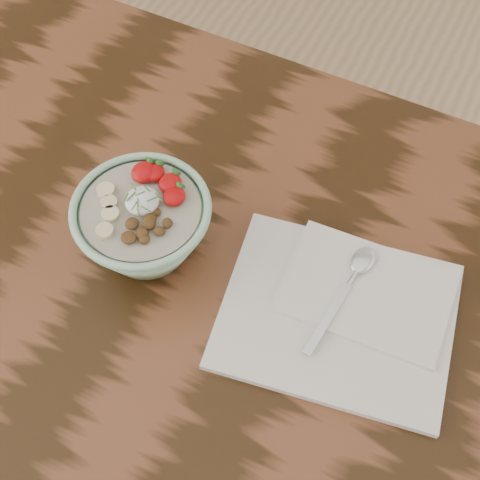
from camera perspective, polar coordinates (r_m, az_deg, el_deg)
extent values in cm
cube|color=black|center=(92.16, -8.89, -2.87)|extent=(160.00, 90.00, 4.00)
cylinder|color=#9ACFA9|center=(91.05, -7.78, -0.60)|extent=(7.80, 7.80, 1.11)
torus|color=#9ACFA9|center=(83.49, -8.50, 2.65)|extent=(17.73, 17.73, 1.02)
cylinder|color=#BFB69E|center=(83.94, -8.45, 2.44)|extent=(15.04, 15.04, 0.93)
ellipsoid|color=white|center=(83.25, -8.36, 3.33)|extent=(4.29, 4.29, 2.36)
ellipsoid|color=#B3080A|center=(84.48, -5.99, 4.86)|extent=(2.87, 3.16, 1.58)
cone|color=#286623|center=(84.88, -5.58, 5.61)|extent=(1.40, 1.03, 1.52)
ellipsoid|color=#B3080A|center=(83.25, -5.63, 3.74)|extent=(2.77, 3.04, 1.52)
cone|color=#286623|center=(83.61, -5.23, 4.48)|extent=(1.40, 1.03, 1.52)
ellipsoid|color=#B3080A|center=(85.85, -8.21, 5.76)|extent=(3.13, 3.45, 1.72)
cone|color=#286623|center=(86.30, -7.75, 6.55)|extent=(1.40, 1.03, 1.52)
ellipsoid|color=#B3080A|center=(85.77, -7.34, 5.70)|extent=(2.61, 2.87, 1.44)
cone|color=#286623|center=(86.12, -6.96, 6.38)|extent=(1.40, 1.03, 1.52)
cylinder|color=beige|center=(82.04, -11.48, 0.76)|extent=(2.16, 2.16, 0.70)
cylinder|color=beige|center=(85.49, -11.39, 4.17)|extent=(2.27, 2.27, 0.70)
cylinder|color=beige|center=(83.28, -11.00, 2.17)|extent=(2.24, 2.24, 0.70)
cylinder|color=beige|center=(84.29, -11.11, 3.13)|extent=(2.05, 2.05, 0.70)
ellipsoid|color=brown|center=(81.32, -8.37, 0.83)|extent=(1.49, 1.47, 0.70)
ellipsoid|color=brown|center=(81.50, -7.77, 1.34)|extent=(1.99, 1.97, 1.11)
ellipsoid|color=brown|center=(80.50, -8.16, 0.08)|extent=(1.75, 1.77, 0.79)
ellipsoid|color=brown|center=(81.78, -9.22, 1.40)|extent=(1.99, 2.08, 1.01)
ellipsoid|color=brown|center=(80.72, -9.50, 0.21)|extent=(2.25, 2.17, 0.94)
ellipsoid|color=brown|center=(80.87, -6.90, 0.75)|extent=(1.66, 1.62, 0.80)
ellipsoid|color=brown|center=(81.86, -7.71, 1.79)|extent=(1.74, 1.72, 1.03)
ellipsoid|color=brown|center=(82.54, -7.17, 2.37)|extent=(1.66, 1.66, 0.74)
ellipsoid|color=brown|center=(81.42, -6.23, 1.47)|extent=(1.87, 1.88, 0.95)
ellipsoid|color=brown|center=(80.90, -8.36, 0.56)|extent=(2.25, 2.23, 0.99)
cylinder|color=#417531|center=(83.24, -9.07, 4.54)|extent=(1.21, 0.88, 0.23)
cylinder|color=#417531|center=(82.79, -7.94, 4.37)|extent=(1.13, 0.61, 0.22)
cylinder|color=#417531|center=(81.87, -6.92, 3.68)|extent=(1.52, 0.79, 0.23)
cylinder|color=#417531|center=(82.46, -8.51, 3.94)|extent=(0.86, 1.10, 0.22)
cylinder|color=#417531|center=(81.78, -7.49, 3.49)|extent=(1.06, 1.25, 0.23)
cylinder|color=#417531|center=(82.38, -9.29, 3.69)|extent=(0.44, 1.62, 0.24)
cylinder|color=#417531|center=(80.90, -8.67, 2.36)|extent=(0.84, 0.91, 0.22)
cylinder|color=#417531|center=(81.70, -8.71, 3.16)|extent=(0.92, 1.23, 0.23)
cylinder|color=#417531|center=(81.01, -8.00, 2.62)|extent=(1.67, 0.41, 0.24)
cylinder|color=#417531|center=(81.51, -9.00, 2.90)|extent=(0.26, 1.36, 0.23)
cylinder|color=#417531|center=(82.40, -9.67, 3.62)|extent=(0.43, 1.23, 0.22)
cube|color=silver|center=(86.23, 8.27, -6.41)|extent=(32.33, 27.74, 1.11)
cube|color=silver|center=(87.42, 10.78, -4.34)|extent=(21.94, 15.66, 0.67)
cube|color=silver|center=(84.32, 7.49, -6.70)|extent=(2.11, 11.16, 0.34)
cylinder|color=silver|center=(87.39, 9.63, -3.08)|extent=(0.95, 2.95, 0.68)
ellipsoid|color=silver|center=(88.69, 10.44, -1.70)|extent=(3.36, 4.69, 0.92)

